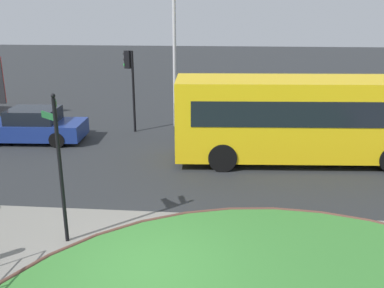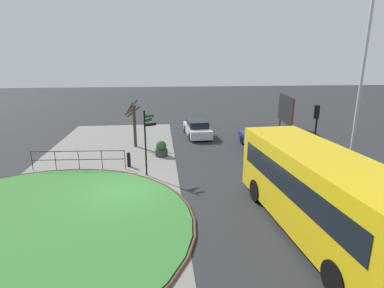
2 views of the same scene
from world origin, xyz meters
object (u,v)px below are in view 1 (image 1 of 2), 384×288
Objects in this scene: bus_yellow at (302,118)px; traffic_light_near at (130,73)px; signpost_directional at (59,158)px; lamppost_tall at (174,18)px; car_far_lane at (32,126)px.

traffic_light_near is at bearing -29.32° from bus_yellow.
signpost_directional is 11.42m from lamppost_tall.
signpost_directional reaches higher than bus_yellow.
bus_yellow is 7.76m from lamppost_tall.
bus_yellow is 2.53× the size of traffic_light_near.
car_far_lane is at bearing 40.35° from traffic_light_near.
signpost_directional is at bearing 107.66° from traffic_light_near.
car_far_lane is (-11.03, 1.51, -1.00)m from bus_yellow.
car_far_lane is 1.25× the size of traffic_light_near.
lamppost_tall reaches higher than signpost_directional.
car_far_lane is at bearing 119.65° from signpost_directional.
traffic_light_near is at bearing -147.84° from lamppost_tall.
car_far_lane is 4.81m from traffic_light_near.
bus_yellow is 2.02× the size of car_far_lane.
car_far_lane is 0.49× the size of lamppost_tall.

